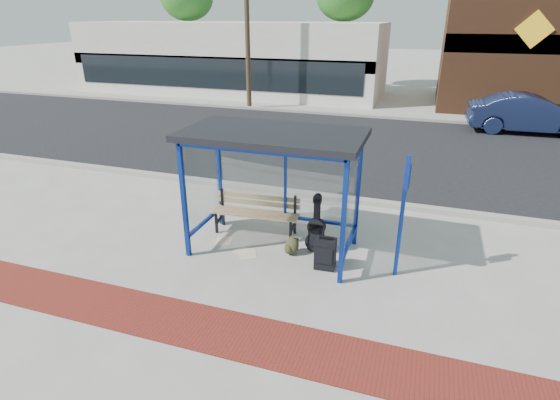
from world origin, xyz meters
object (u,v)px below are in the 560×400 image
(bench, at_px, (256,211))
(suitcase, at_px, (325,254))
(backpack, at_px, (291,246))
(guitar_bag, at_px, (316,232))
(parked_car, at_px, (530,114))

(bench, xyz_separation_m, suitcase, (1.75, -1.00, -0.19))
(backpack, bearing_deg, guitar_bag, 53.92)
(bench, height_order, parked_car, parked_car)
(guitar_bag, xyz_separation_m, suitcase, (0.31, -0.56, -0.12))
(parked_car, bearing_deg, bench, 145.83)
(bench, bearing_deg, guitar_bag, -20.91)
(suitcase, distance_m, backpack, 0.82)
(guitar_bag, bearing_deg, parked_car, 66.68)
(bench, bearing_deg, parked_car, 54.58)
(guitar_bag, height_order, parked_car, parked_car)
(guitar_bag, xyz_separation_m, backpack, (-0.43, -0.24, -0.25))
(parked_car, bearing_deg, guitar_bag, 152.09)
(backpack, distance_m, parked_car, 13.70)
(bench, xyz_separation_m, backpack, (1.00, -0.68, -0.32))
(guitar_bag, height_order, suitcase, guitar_bag)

